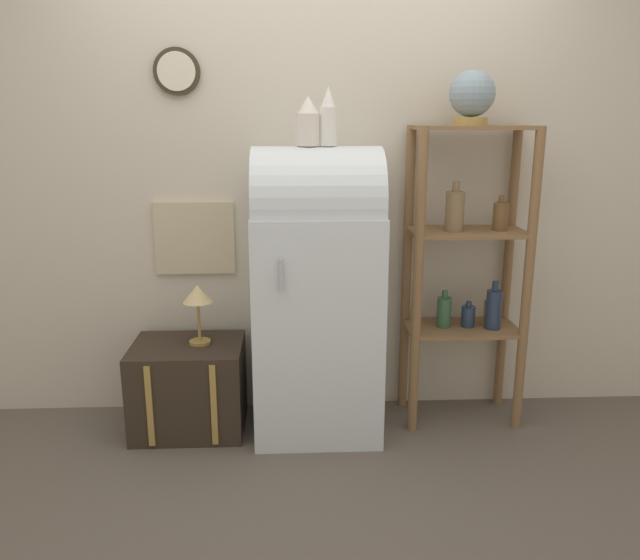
{
  "coord_description": "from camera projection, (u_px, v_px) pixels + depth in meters",
  "views": [
    {
      "loc": [
        -0.13,
        -2.79,
        1.61
      ],
      "look_at": [
        0.02,
        0.27,
        0.81
      ],
      "focal_mm": 35.0,
      "sensor_mm": 36.0,
      "label": 1
    }
  ],
  "objects": [
    {
      "name": "ground_plane",
      "position": [
        319.0,
        451.0,
        3.11
      ],
      "size": [
        12.0,
        12.0,
        0.0
      ],
      "primitive_type": "plane",
      "color": "#60564C"
    },
    {
      "name": "wall_back",
      "position": [
        314.0,
        169.0,
        3.32
      ],
      "size": [
        7.0,
        0.09,
        2.7
      ],
      "color": "beige",
      "rests_on": "ground_plane"
    },
    {
      "name": "refrigerator",
      "position": [
        317.0,
        288.0,
        3.17
      ],
      "size": [
        0.64,
        0.6,
        1.48
      ],
      "color": "silver",
      "rests_on": "ground_plane"
    },
    {
      "name": "suitcase_trunk",
      "position": [
        189.0,
        387.0,
        3.29
      ],
      "size": [
        0.57,
        0.46,
        0.47
      ],
      "color": "#33281E",
      "rests_on": "ground_plane"
    },
    {
      "name": "shelf_unit",
      "position": [
        467.0,
        262.0,
        3.26
      ],
      "size": [
        0.61,
        0.35,
        1.58
      ],
      "color": "olive",
      "rests_on": "ground_plane"
    },
    {
      "name": "globe",
      "position": [
        472.0,
        96.0,
        3.02
      ],
      "size": [
        0.22,
        0.22,
        0.26
      ],
      "color": "#AD8942",
      "rests_on": "shelf_unit"
    },
    {
      "name": "vase_left",
      "position": [
        308.0,
        123.0,
        2.97
      ],
      "size": [
        0.12,
        0.12,
        0.23
      ],
      "color": "silver",
      "rests_on": "refrigerator"
    },
    {
      "name": "vase_center",
      "position": [
        328.0,
        118.0,
        2.96
      ],
      "size": [
        0.08,
        0.08,
        0.28
      ],
      "color": "white",
      "rests_on": "refrigerator"
    },
    {
      "name": "desk_lamp",
      "position": [
        198.0,
        298.0,
        3.19
      ],
      "size": [
        0.15,
        0.15,
        0.32
      ],
      "color": "#AD8942",
      "rests_on": "suitcase_trunk"
    }
  ]
}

